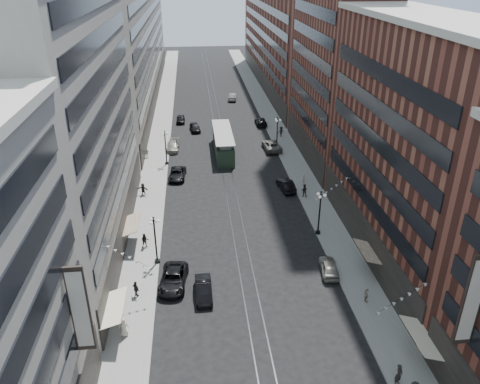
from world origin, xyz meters
name	(u,v)px	position (x,y,z in m)	size (l,w,h in m)	color
ground	(223,151)	(0.00, 60.00, 0.00)	(220.00, 220.00, 0.00)	black
sidewalk_west	(160,134)	(-11.00, 70.00, 0.07)	(4.00, 180.00, 0.15)	gray
sidewalk_east	(277,130)	(11.00, 70.00, 0.07)	(4.00, 180.00, 0.15)	gray
rail_west	(215,132)	(-0.70, 70.00, 0.01)	(0.12, 180.00, 0.02)	#2D2D33
rail_east	(223,132)	(0.70, 70.00, 0.01)	(0.12, 180.00, 0.02)	#2D2D33
building_west_mid	(71,125)	(-17.00, 33.00, 14.00)	(8.00, 36.00, 28.00)	gray
building_west_far	(134,41)	(-17.00, 96.00, 13.00)	(8.00, 90.00, 26.00)	gray
building_east_mid	(413,148)	(17.00, 28.00, 12.00)	(8.00, 30.00, 24.00)	brown
building_east_tower	(339,21)	(17.00, 56.00, 21.00)	(8.00, 26.00, 42.00)	brown
building_east_far	(278,37)	(17.00, 105.00, 12.00)	(8.00, 72.00, 24.00)	brown
lamppost_sw_far	(155,238)	(-9.20, 28.00, 3.10)	(1.03, 1.14, 5.52)	black
lamppost_sw_mid	(166,146)	(-9.20, 55.00, 3.10)	(1.03, 1.14, 5.52)	black
lamppost_se_far	(320,211)	(9.20, 32.00, 3.10)	(1.03, 1.14, 5.52)	black
lamppost_se_mid	(277,132)	(9.20, 60.00, 3.10)	(1.03, 1.14, 5.52)	black
streetcar	(223,143)	(0.00, 59.15, 1.72)	(2.98, 13.45, 3.72)	#223625
car_2	(173,279)	(-7.40, 24.07, 0.76)	(2.53, 5.48, 1.52)	black
car_4	(329,267)	(8.40, 24.52, 0.71)	(1.67, 4.16, 1.42)	gray
car_5	(203,290)	(-4.50, 22.13, 0.73)	(1.55, 4.45, 1.47)	black
pedestrian_1	(123,327)	(-11.40, 17.36, 1.07)	(0.90, 0.49, 1.84)	#C2B4A1
pedestrian_2	(145,241)	(-10.67, 31.08, 1.01)	(0.83, 0.46, 1.72)	black
pedestrian_4	(366,295)	(10.58, 19.55, 0.91)	(0.89, 0.41, 1.53)	#B6A897
car_7	(177,174)	(-7.45, 49.69, 0.69)	(2.30, 4.99, 1.39)	black
car_8	(173,146)	(-8.40, 61.35, 0.72)	(2.02, 4.97, 1.44)	gray
car_9	(181,119)	(-7.27, 76.58, 0.70)	(1.65, 4.09, 1.39)	black
car_10	(286,185)	(7.76, 44.18, 0.75)	(1.59, 4.56, 1.50)	black
car_11	(272,145)	(8.30, 59.84, 0.80)	(2.66, 5.76, 1.60)	slate
car_12	(261,121)	(8.40, 73.35, 0.71)	(1.98, 4.88, 1.42)	black
car_13	(195,127)	(-4.50, 70.98, 0.74)	(1.75, 4.34, 1.48)	black
car_14	(233,97)	(4.50, 92.25, 0.79)	(1.67, 4.80, 1.58)	gray
pedestrian_5	(143,189)	(-11.98, 44.35, 1.00)	(1.58, 0.45, 1.71)	black
pedestrian_6	(147,153)	(-12.45, 58.13, 0.93)	(0.92, 0.42, 1.57)	beige
pedestrian_7	(304,190)	(9.73, 41.66, 1.04)	(0.87, 0.47, 1.78)	black
pedestrian_8	(304,178)	(10.55, 45.56, 1.03)	(0.64, 0.42, 1.76)	beige
pedestrian_9	(281,132)	(11.01, 65.75, 1.10)	(1.23, 0.51, 1.91)	black
pedestrian_extra_0	(136,289)	(-10.85, 22.55, 0.98)	(0.97, 0.44, 1.66)	black
pedestrian_extra_1	(399,375)	(9.67, 10.03, 1.11)	(0.70, 0.46, 1.91)	black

